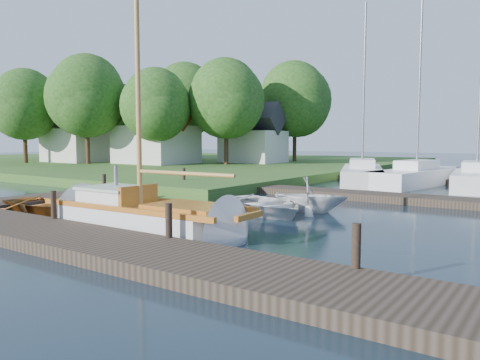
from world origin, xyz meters
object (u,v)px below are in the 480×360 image
Objects in this scene: mooring_post_1 at (54,205)px; mooring_post_5 at (184,176)px; tree_6 at (47,110)px; tree_7 at (295,100)px; mooring_post_4 at (104,184)px; mooring_post_3 at (356,246)px; tree_4 at (185,100)px; tree_3 at (227,99)px; mooring_post_2 at (169,220)px; tree_1 at (87,97)px; tender_a at (126,192)px; sailboat at (150,220)px; tree_2 at (156,105)px; house_a at (156,135)px; house_b at (78,137)px; tender_c at (264,202)px; dinghy at (52,202)px; tree_0 at (24,105)px; marina_boat_0 at (362,173)px; tender_b at (310,193)px; house_c at (253,139)px; tree_5 at (115,112)px; marina_boat_2 at (477,177)px; marina_boat_1 at (417,175)px.

mooring_post_1 and mooring_post_5 have the same top height.
tree_6 is (-29.00, 11.05, 4.94)m from mooring_post_5.
mooring_post_4 is at bearing -79.14° from tree_7.
mooring_post_3 is 1.00× the size of mooring_post_5.
tree_3 is at bearing -26.57° from tree_4.
mooring_post_2 is at bearing -29.31° from tree_6.
mooring_post_5 is 31.42m from tree_6.
mooring_post_2 is 0.09× the size of tree_1.
tree_1 is 0.95× the size of tree_4.
sailboat is at bearing -129.67° from tender_a.
tender_a is at bearing -48.89° from tree_2.
mooring_post_3 is 39.34m from tree_4.
house_a is 8.25m from house_b.
tender_c is (-5.55, 5.83, -0.29)m from mooring_post_3.
dinghy is at bearing 172.25° from mooring_post_3.
marina_boat_0 is at bearing 7.73° from tree_0.
tree_4 reaches higher than house_a.
tree_6 reaches higher than mooring_post_4.
mooring_post_2 is 1.00× the size of mooring_post_3.
tree_3 reaches higher than tender_b.
tree_7 is at bearing 106.16° from mooring_post_1.
house_c is (-13.59, 25.75, 2.24)m from sailboat.
marina_boat_0 is 1.33× the size of tree_2.
mooring_post_1 is 0.20× the size of tender_c.
house_b is 0.60× the size of tree_4.
house_c is (-11.00, 27.00, 1.88)m from mooring_post_1.
tree_5 is 0.96× the size of tree_6.
tree_6 is at bearing 179.82° from house_a.
house_a is at bearing 80.77° from tender_c.
mooring_post_1 is 0.08× the size of marina_boat_0.
sailboat reaches higher than mooring_post_3.
house_c is (-7.93, 21.61, 2.23)m from tender_a.
tender_b is 12.78m from marina_boat_2.
tree_3 is (-13.59, 21.80, 5.47)m from sailboat.
tree_1 reaches higher than house_b.
tree_0 is at bearing 77.19° from marina_boat_0.
marina_boat_2 reaches higher than mooring_post_3.
marina_boat_2 reaches higher than tree_2.
tender_b is 0.44× the size of house_b.
tree_3 reaches higher than tender_c.
marina_boat_1 reaches higher than tender_a.
marina_boat_1 reaches higher than tree_1.
marina_boat_0 is 23.26m from tree_4.
marina_boat_0 is 14.62m from tree_3.
mooring_post_3 is 0.10× the size of tree_5.
tree_6 is at bearing 165.63° from house_b.
sailboat is 1.19× the size of tree_0.
mooring_post_4 is 5.00m from mooring_post_5.
mooring_post_2 is at bearing -44.33° from house_a.
tree_6 reaches higher than mooring_post_1.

